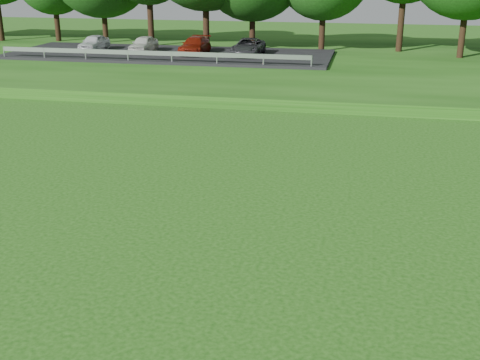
# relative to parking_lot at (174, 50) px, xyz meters

# --- Properties ---
(parking_lot) EXTENTS (24.00, 9.00, 1.38)m
(parking_lot) POSITION_rel_parking_lot_xyz_m (0.00, 0.00, 0.00)
(parking_lot) COLOR black
(parking_lot) RESTS_ON berm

